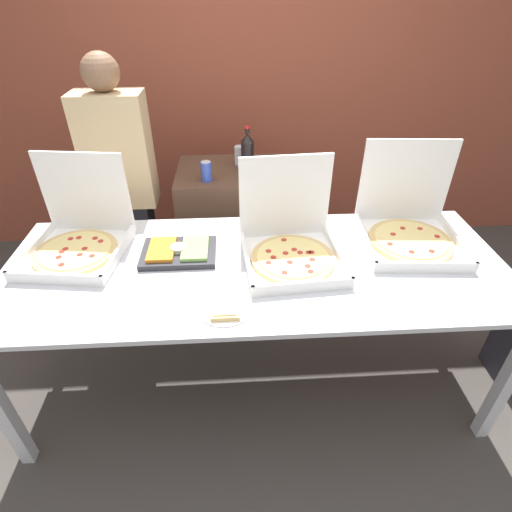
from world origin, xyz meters
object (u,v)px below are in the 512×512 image
(pizza_box_near_left, at_px, (78,237))
(soda_bottle, at_px, (247,152))
(soda_can_silver, at_px, (239,155))
(pizza_box_far_left, at_px, (409,225))
(paper_plate_front_right, at_px, (225,307))
(person_guest_cap, at_px, (125,192))
(pizza_box_far_right, at_px, (291,243))
(soda_can_colored, at_px, (206,171))
(veggie_tray, at_px, (179,252))

(pizza_box_near_left, relative_size, soda_bottle, 1.83)
(soda_can_silver, bearing_deg, soda_bottle, -66.97)
(pizza_box_far_left, bearing_deg, paper_plate_front_right, -148.80)
(person_guest_cap, bearing_deg, pizza_box_far_right, 142.46)
(soda_can_silver, bearing_deg, person_guest_cap, -163.62)
(soda_can_colored, bearing_deg, veggie_tray, -100.42)
(paper_plate_front_right, xyz_separation_m, veggie_tray, (-0.23, 0.41, 0.01))
(soda_bottle, bearing_deg, paper_plate_front_right, -96.81)
(soda_bottle, relative_size, soda_can_colored, 2.32)
(pizza_box_far_right, relative_size, soda_bottle, 1.77)
(person_guest_cap, bearing_deg, veggie_tray, 120.34)
(soda_can_colored, bearing_deg, pizza_box_near_left, -137.17)
(paper_plate_front_right, distance_m, veggie_tray, 0.47)
(pizza_box_far_left, xyz_separation_m, paper_plate_front_right, (-0.96, -0.49, -0.07))
(pizza_box_far_left, xyz_separation_m, soda_can_colored, (-1.07, 0.57, 0.08))
(paper_plate_front_right, bearing_deg, soda_can_colored, 96.03)
(paper_plate_front_right, distance_m, soda_bottle, 1.24)
(soda_can_colored, bearing_deg, person_guest_cap, 175.36)
(pizza_box_far_left, relative_size, paper_plate_front_right, 2.32)
(pizza_box_far_left, height_order, person_guest_cap, person_guest_cap)
(pizza_box_near_left, height_order, veggie_tray, pizza_box_near_left)
(paper_plate_front_right, xyz_separation_m, person_guest_cap, (-0.64, 1.10, 0.02))
(pizza_box_far_left, height_order, soda_bottle, pizza_box_far_left)
(soda_bottle, relative_size, person_guest_cap, 0.17)
(paper_plate_front_right, relative_size, soda_can_silver, 1.84)
(soda_can_colored, height_order, person_guest_cap, person_guest_cap)
(pizza_box_far_left, relative_size, soda_can_colored, 4.28)
(pizza_box_near_left, relative_size, veggie_tray, 1.44)
(veggie_tray, xyz_separation_m, soda_can_colored, (0.12, 0.65, 0.15))
(pizza_box_far_right, height_order, veggie_tray, pizza_box_far_right)
(veggie_tray, relative_size, soda_can_silver, 2.95)
(pizza_box_far_right, bearing_deg, person_guest_cap, 138.15)
(pizza_box_near_left, relative_size, pizza_box_far_right, 1.03)
(pizza_box_far_right, bearing_deg, veggie_tray, 171.30)
(soda_bottle, bearing_deg, pizza_box_far_left, -41.55)
(person_guest_cap, bearing_deg, soda_bottle, -172.30)
(pizza_box_near_left, bearing_deg, soda_can_silver, 52.44)
(soda_bottle, xyz_separation_m, soda_can_silver, (-0.05, 0.11, -0.06))
(pizza_box_near_left, distance_m, soda_can_silver, 1.18)
(pizza_box_far_left, height_order, paper_plate_front_right, pizza_box_far_left)
(pizza_box_far_right, distance_m, soda_can_silver, 0.98)
(pizza_box_far_left, bearing_deg, person_guest_cap, 163.05)
(pizza_box_near_left, xyz_separation_m, soda_bottle, (0.88, 0.72, 0.15))
(veggie_tray, xyz_separation_m, person_guest_cap, (-0.41, 0.70, 0.01))
(pizza_box_near_left, height_order, soda_can_silver, pizza_box_near_left)
(paper_plate_front_right, bearing_deg, pizza_box_far_right, 48.79)
(pizza_box_near_left, bearing_deg, paper_plate_front_right, -26.24)
(pizza_box_near_left, bearing_deg, soda_can_colored, 50.12)
(pizza_box_near_left, bearing_deg, veggie_tray, -1.44)
(paper_plate_front_right, bearing_deg, pizza_box_near_left, 146.47)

